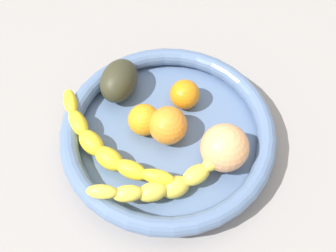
{
  "coord_description": "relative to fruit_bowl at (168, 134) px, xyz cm",
  "views": [
    {
      "loc": [
        25.74,
        23.38,
        63.31
      ],
      "look_at": [
        0.0,
        0.0,
        8.28
      ],
      "focal_mm": 42.62,
      "sensor_mm": 36.0,
      "label": 1
    }
  ],
  "objects": [
    {
      "name": "orange_mid_right",
      "position": [
        1.63,
        -3.92,
        2.19
      ],
      "size": [
        5.37,
        5.37,
        5.37
      ],
      "primitive_type": "sphere",
      "color": "orange",
      "rests_on": "fruit_bowl"
    },
    {
      "name": "fruit_bowl",
      "position": [
        0.0,
        0.0,
        0.0
      ],
      "size": [
        35.92,
        35.92,
        5.38
      ],
      "color": "slate",
      "rests_on": "kitchen_counter"
    },
    {
      "name": "kitchen_counter",
      "position": [
        0.0,
        0.0,
        -4.27
      ],
      "size": [
        120.0,
        120.0,
        3.0
      ],
      "primitive_type": "cube",
      "color": "gray",
      "rests_on": "ground"
    },
    {
      "name": "orange_mid_left",
      "position": [
        -6.93,
        -2.38,
        2.12
      ],
      "size": [
        5.23,
        5.23,
        5.23
      ],
      "primitive_type": "sphere",
      "color": "orange",
      "rests_on": "fruit_bowl"
    },
    {
      "name": "orange_front",
      "position": [
        0.04,
        -0.04,
        2.69
      ],
      "size": [
        6.37,
        6.37,
        6.37
      ],
      "primitive_type": "sphere",
      "color": "orange",
      "rests_on": "fruit_bowl"
    },
    {
      "name": "banana_draped_left",
      "position": [
        9.44,
        -5.33,
        1.91
      ],
      "size": [
        6.95,
        26.26,
        3.79
      ],
      "color": "yellow",
      "rests_on": "fruit_bowl"
    },
    {
      "name": "banana_draped_right",
      "position": [
        6.45,
        6.9,
        2.34
      ],
      "size": [
        23.8,
        12.73,
        5.23
      ],
      "color": "yellow",
      "rests_on": "fruit_bowl"
    },
    {
      "name": "avocado_dark",
      "position": [
        -1.14,
        -12.67,
        2.64
      ],
      "size": [
        10.53,
        9.35,
        6.26
      ],
      "primitive_type": "ellipsoid",
      "rotation": [
        0.0,
        0.0,
        3.57
      ],
      "color": "#333422",
      "rests_on": "fruit_bowl"
    },
    {
      "name": "peach_blush",
      "position": [
        -2.57,
        9.58,
        3.36
      ],
      "size": [
        7.7,
        7.7,
        7.7
      ],
      "primitive_type": "sphere",
      "color": "#EEA469",
      "rests_on": "fruit_bowl"
    }
  ]
}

